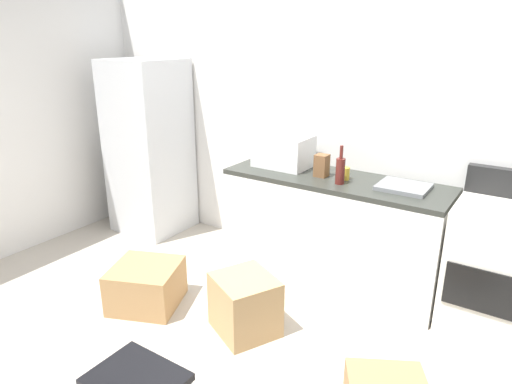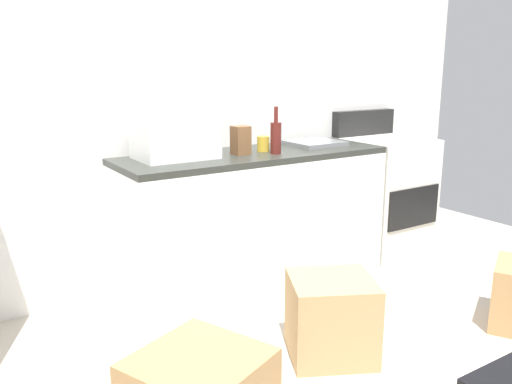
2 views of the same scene
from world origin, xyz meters
TOP-DOWN VIEW (x-y plane):
  - ground_plane at (0.00, 0.00)m, footprint 6.00×6.00m
  - wall_back at (0.00, 1.55)m, footprint 5.00×0.10m
  - kitchen_counter at (0.30, 1.20)m, footprint 1.80×0.60m
  - stove_oven at (1.52, 1.21)m, footprint 0.60×0.61m
  - microwave at (-0.22, 1.27)m, footprint 0.46×0.34m
  - sink_basin at (0.84, 1.23)m, footprint 0.36×0.32m
  - wine_bottle at (0.39, 1.08)m, footprint 0.07×0.07m
  - coffee_mug at (0.37, 1.20)m, footprint 0.08×0.08m
  - knife_block at (0.19, 1.18)m, footprint 0.10×0.10m
  - cardboard_box_medium at (0.12, 0.19)m, footprint 0.54×0.53m

SIDE VIEW (x-z plane):
  - ground_plane at x=0.00m, z-range 0.00..0.00m
  - cardboard_box_medium at x=0.12m, z-range 0.00..0.41m
  - kitchen_counter at x=0.30m, z-range 0.00..0.90m
  - stove_oven at x=1.52m, z-range -0.08..1.02m
  - sink_basin at x=0.84m, z-range 0.90..0.93m
  - coffee_mug at x=0.37m, z-range 0.90..1.00m
  - knife_block at x=0.19m, z-range 0.90..1.08m
  - wine_bottle at x=0.39m, z-range 0.86..1.16m
  - microwave at x=-0.22m, z-range 0.90..1.17m
  - wall_back at x=0.00m, z-range 0.00..2.60m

